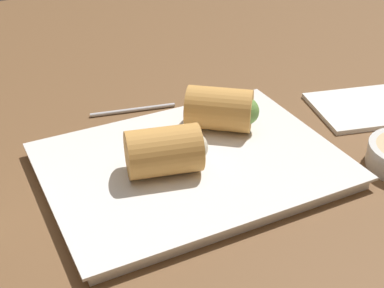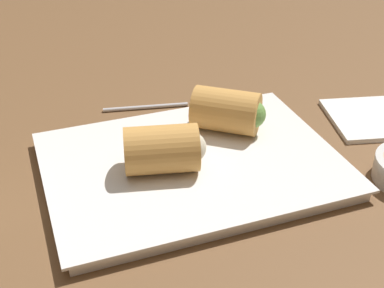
{
  "view_description": "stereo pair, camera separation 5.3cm",
  "coord_description": "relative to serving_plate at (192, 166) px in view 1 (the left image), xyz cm",
  "views": [
    {
      "loc": [
        22.79,
        43.01,
        34.61
      ],
      "look_at": [
        1.84,
        1.26,
        5.46
      ],
      "focal_mm": 50.0,
      "sensor_mm": 36.0,
      "label": 1
    },
    {
      "loc": [
        17.9,
        45.13,
        34.61
      ],
      "look_at": [
        1.84,
        1.26,
        5.46
      ],
      "focal_mm": 50.0,
      "sensor_mm": 36.0,
      "label": 2
    }
  ],
  "objects": [
    {
      "name": "roll_front_left",
      "position": [
        3.04,
        0.75,
        3.19
      ],
      "size": [
        8.6,
        6.44,
        4.91
      ],
      "color": "#D19347",
      "rests_on": "serving_plate"
    },
    {
      "name": "spoon",
      "position": [
        -7.42,
        -13.7,
        -0.23
      ],
      "size": [
        17.5,
        4.96,
        1.2
      ],
      "color": "silver",
      "rests_on": "table_surface"
    },
    {
      "name": "napkin",
      "position": [
        -25.68,
        -2.53,
        -0.46
      ],
      "size": [
        14.2,
        12.86,
        0.6
      ],
      "color": "white",
      "rests_on": "table_surface"
    },
    {
      "name": "roll_front_right",
      "position": [
        -6.15,
        -4.36,
        3.19
      ],
      "size": [
        8.83,
        8.35,
        4.91
      ],
      "color": "#D19347",
      "rests_on": "serving_plate"
    },
    {
      "name": "serving_plate",
      "position": [
        0.0,
        0.0,
        0.0
      ],
      "size": [
        30.5,
        22.51,
        1.5
      ],
      "color": "white",
      "rests_on": "table_surface"
    },
    {
      "name": "table_surface",
      "position": [
        -1.84,
        -1.26,
        -1.76
      ],
      "size": [
        180.0,
        140.0,
        2.0
      ],
      "color": "brown",
      "rests_on": "ground"
    }
  ]
}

